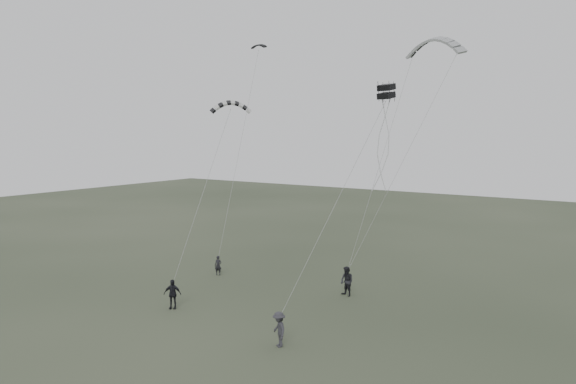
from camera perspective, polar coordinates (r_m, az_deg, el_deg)
The scene contains 9 objects.
ground at distance 35.85m, azimuth -5.78°, elevation -11.51°, with size 140.00×140.00×0.00m, color #2E3826.
flyer_left at distance 43.30m, azimuth -7.11°, elevation -7.41°, with size 0.54×0.35×1.47m, color black.
flyer_right at distance 37.81m, azimuth 5.99°, elevation -9.02°, with size 0.96×0.74×1.97m, color black.
flyer_center at distance 35.78m, azimuth -11.67°, elevation -10.12°, with size 1.07×0.45×1.83m, color black.
flyer_far at distance 29.21m, azimuth -0.92°, elevation -13.77°, with size 1.17×0.67×1.81m, color #2F2E34.
kite_dark_small at distance 48.18m, azimuth -3.00°, elevation 14.69°, with size 1.38×0.41×0.48m, color black, non-canonical shape.
kite_pale_large at distance 41.05m, azimuth 14.69°, elevation 14.79°, with size 4.19×0.94×1.70m, color #96999B, non-canonical shape.
kite_striped at distance 39.52m, azimuth -5.83°, elevation 9.02°, with size 2.75×0.69×1.10m, color black, non-canonical shape.
kite_box at distance 31.31m, azimuth 9.96°, elevation 10.03°, with size 0.74×0.74×0.76m, color black, non-canonical shape.
Camera 1 is at (21.84, -26.28, 10.86)m, focal length 35.00 mm.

